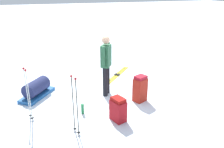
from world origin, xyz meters
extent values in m
plane|color=white|center=(0.00, 0.00, 0.00)|extent=(80.00, 80.00, 0.00)
cylinder|color=black|center=(-0.16, -0.14, 0.42)|extent=(0.14, 0.14, 0.85)
cylinder|color=black|center=(-0.33, -0.02, 0.42)|extent=(0.14, 0.14, 0.85)
cube|color=#235536|center=(-0.24, -0.08, 1.15)|extent=(0.40, 0.38, 0.60)
cylinder|color=#235536|center=(-0.05, -0.22, 1.18)|extent=(0.09, 0.09, 0.58)
cylinder|color=#235536|center=(-0.44, 0.06, 1.18)|extent=(0.09, 0.09, 0.58)
sphere|color=tan|center=(-0.24, -0.08, 1.59)|extent=(0.22, 0.22, 0.22)
cube|color=gold|center=(-1.49, 0.80, 0.01)|extent=(1.39, 1.37, 0.02)
cube|color=black|center=(-1.49, 0.80, 0.04)|extent=(0.14, 0.14, 0.03)
cube|color=gold|center=(-1.56, 0.72, 0.01)|extent=(1.39, 1.37, 0.02)
cube|color=black|center=(-1.56, 0.72, 0.04)|extent=(0.14, 0.14, 0.03)
cube|color=maroon|center=(1.15, -0.28, 0.25)|extent=(0.41, 0.34, 0.50)
cube|color=maroon|center=(1.15, -0.28, 0.54)|extent=(0.37, 0.30, 0.08)
cube|color=#A12316|center=(0.46, 0.63, 0.32)|extent=(0.37, 0.40, 0.64)
cube|color=#A31624|center=(0.46, 0.63, 0.68)|extent=(0.33, 0.36, 0.08)
cylinder|color=#B1BAB8|center=(0.32, -2.18, 0.61)|extent=(0.02, 0.02, 1.21)
sphere|color=#A51919|center=(0.32, -2.18, 1.24)|extent=(0.05, 0.05, 0.05)
cylinder|color=black|center=(0.32, -2.18, 0.06)|extent=(0.07, 0.07, 0.01)
cylinder|color=#B1BAB8|center=(0.45, -2.14, 0.61)|extent=(0.02, 0.02, 1.21)
sphere|color=#A51919|center=(0.45, -2.14, 1.24)|extent=(0.05, 0.05, 0.05)
cylinder|color=black|center=(0.45, -2.14, 0.06)|extent=(0.07, 0.07, 0.01)
cylinder|color=#252723|center=(1.23, -1.31, 0.62)|extent=(0.02, 0.02, 1.24)
sphere|color=#A51919|center=(1.23, -1.31, 1.27)|extent=(0.05, 0.05, 0.05)
cylinder|color=black|center=(1.23, -1.31, 0.06)|extent=(0.07, 0.07, 0.01)
cylinder|color=#252723|center=(1.39, -1.26, 0.62)|extent=(0.02, 0.02, 1.24)
sphere|color=#A51919|center=(1.39, -1.26, 1.27)|extent=(0.05, 0.05, 0.05)
cylinder|color=black|center=(1.39, -1.26, 0.06)|extent=(0.07, 0.07, 0.01)
cube|color=#194F90|center=(-0.80, -1.96, 0.04)|extent=(1.14, 1.05, 0.09)
cylinder|color=#20264F|center=(-0.80, -1.96, 0.29)|extent=(0.85, 0.80, 0.40)
cylinder|color=#1A6E38|center=(0.57, -0.98, 0.13)|extent=(0.07, 0.07, 0.26)
camera|label=1|loc=(5.35, -2.01, 2.89)|focal=36.35mm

